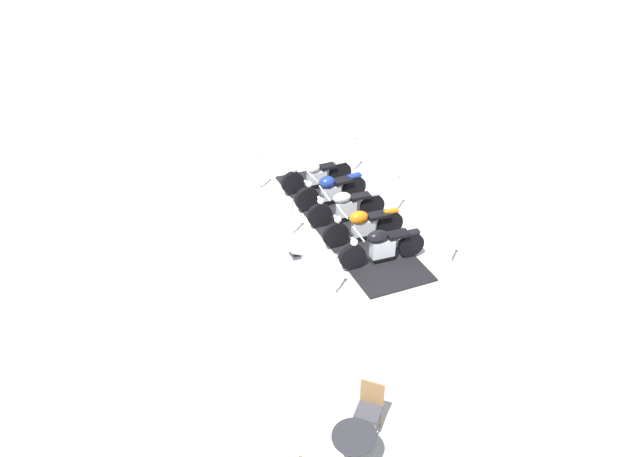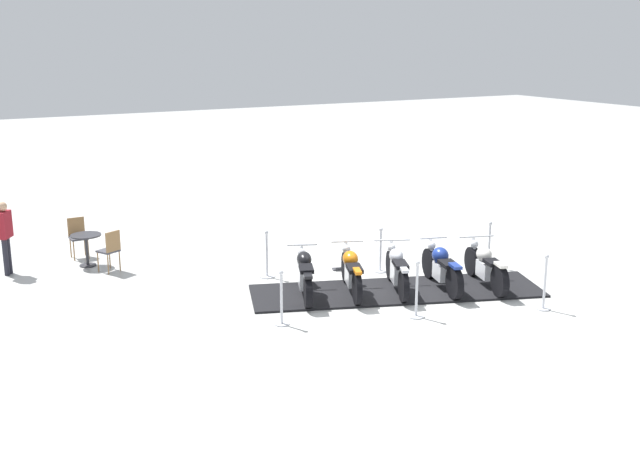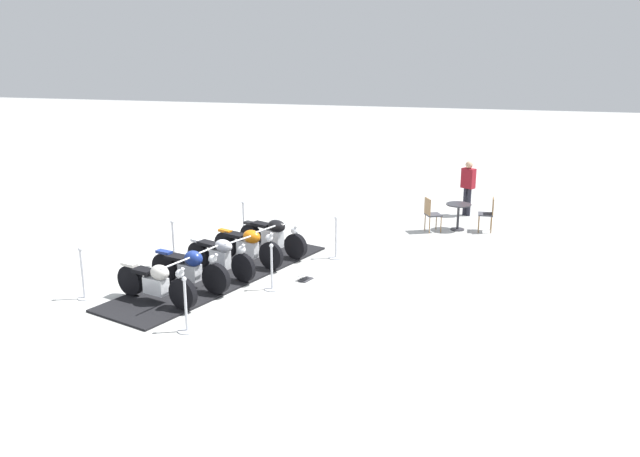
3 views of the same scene
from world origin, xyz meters
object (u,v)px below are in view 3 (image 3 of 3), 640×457
at_px(stanchion_left_mid, 174,251).
at_px(stanchion_right_front, 186,315).
at_px(stanchion_right_mid, 272,275).
at_px(cafe_table, 458,210).
at_px(motorcycle_cream, 157,282).
at_px(info_placard, 306,277).
at_px(stanchion_left_front, 83,280).
at_px(cafe_chair_across_table, 431,212).
at_px(bystander_person, 468,183).
at_px(motorcycle_black, 273,236).
at_px(motorcycle_chrome, 221,256).
at_px(motorcycle_copper, 248,245).
at_px(stanchion_left_rear, 244,225).
at_px(motorcycle_navy, 190,268).
at_px(stanchion_right_rear, 336,246).
at_px(cafe_chair_near_table, 488,212).

xyz_separation_m(stanchion_left_mid, stanchion_right_front, (3.42, 1.91, -0.03)).
xyz_separation_m(stanchion_right_mid, cafe_table, (-5.78, 3.64, 0.24)).
relative_size(motorcycle_cream, info_placard, 5.18).
bearing_deg(info_placard, stanchion_left_mid, -74.65).
bearing_deg(info_placard, stanchion_left_front, -42.78).
bearing_deg(cafe_table, cafe_chair_across_table, -62.91).
bearing_deg(cafe_chair_across_table, bystander_person, 39.43).
bearing_deg(info_placard, motorcycle_black, -121.79).
height_order(stanchion_left_front, bystander_person, bystander_person).
bearing_deg(motorcycle_chrome, stanchion_right_front, -56.91).
height_order(motorcycle_copper, motorcycle_black, motorcycle_copper).
xyz_separation_m(stanchion_left_rear, stanchion_left_front, (4.89, -1.72, 0.03)).
distance_m(stanchion_left_front, cafe_table, 10.27).
distance_m(motorcycle_navy, stanchion_left_rear, 3.87).
distance_m(stanchion_left_rear, bystander_person, 7.06).
distance_m(stanchion_right_rear, bystander_person, 5.89).
bearing_deg(stanchion_right_front, stanchion_right_rear, 160.62).
height_order(motorcycle_cream, cafe_chair_across_table, motorcycle_cream).
height_order(stanchion_left_rear, bystander_person, bystander_person).
bearing_deg(cafe_chair_across_table, stanchion_right_rear, -151.71).
bearing_deg(motorcycle_black, cafe_chair_across_table, 63.00).
relative_size(motorcycle_cream, cafe_table, 2.72).
relative_size(cafe_table, cafe_chair_near_table, 0.78).
height_order(motorcycle_black, cafe_table, motorcycle_black).
relative_size(motorcycle_navy, stanchion_right_mid, 1.97).
xyz_separation_m(motorcycle_cream, motorcycle_black, (-3.67, 1.29, 0.03)).
bearing_deg(motorcycle_chrome, motorcycle_navy, -86.33).
relative_size(stanchion_right_front, cafe_chair_near_table, 1.11).
relative_size(motorcycle_copper, cafe_chair_near_table, 2.05).
bearing_deg(stanchion_right_mid, cafe_table, 147.81).
bearing_deg(motorcycle_black, cafe_chair_near_table, 56.51).
relative_size(stanchion_left_rear, stanchion_right_front, 0.98).
bearing_deg(info_placard, motorcycle_chrome, -62.77).
xyz_separation_m(motorcycle_chrome, motorcycle_copper, (-0.92, 0.33, 0.01)).
bearing_deg(stanchion_left_rear, motorcycle_cream, -1.13).
bearing_deg(cafe_chair_across_table, motorcycle_black, -166.60).
bearing_deg(motorcycle_copper, stanchion_left_rear, 134.93).
height_order(motorcycle_black, stanchion_right_rear, stanchion_right_rear).
bearing_deg(motorcycle_copper, cafe_table, 64.66).
relative_size(cafe_chair_near_table, cafe_chair_across_table, 1.01).
xyz_separation_m(motorcycle_copper, stanchion_right_rear, (-1.05, 1.90, -0.19)).
relative_size(stanchion_left_front, bystander_person, 0.67).
relative_size(stanchion_right_rear, cafe_table, 1.42).
xyz_separation_m(stanchion_left_mid, cafe_chair_near_table, (-4.83, 7.24, 0.21)).
height_order(stanchion_left_rear, cafe_chair_across_table, stanchion_left_rear).
bearing_deg(stanchion_left_mid, info_placard, 85.97).
relative_size(motorcycle_chrome, info_placard, 4.93).
relative_size(motorcycle_cream, stanchion_left_front, 1.82).
height_order(motorcycle_cream, motorcycle_chrome, motorcycle_cream).
distance_m(stanchion_left_front, stanchion_right_rear, 5.96).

